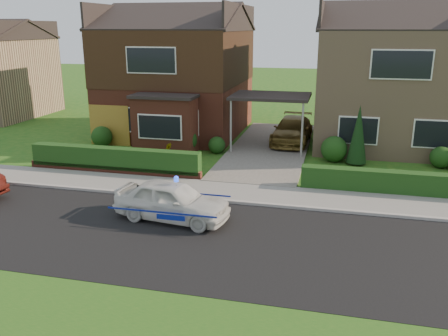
% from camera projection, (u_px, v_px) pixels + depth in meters
% --- Properties ---
extents(ground, '(120.00, 120.00, 0.00)m').
position_uv_depth(ground, '(215.00, 240.00, 13.82)').
color(ground, '#1C5516').
rests_on(ground, ground).
extents(road, '(60.00, 6.00, 0.02)m').
position_uv_depth(road, '(215.00, 240.00, 13.82)').
color(road, black).
rests_on(road, ground).
extents(kerb, '(60.00, 0.16, 0.12)m').
position_uv_depth(kerb, '(237.00, 202.00, 16.65)').
color(kerb, '#9E9993').
rests_on(kerb, ground).
extents(sidewalk, '(60.00, 2.00, 0.10)m').
position_uv_depth(sidewalk, '(243.00, 193.00, 17.63)').
color(sidewalk, slate).
rests_on(sidewalk, ground).
extents(driveway, '(3.80, 12.00, 0.12)m').
position_uv_depth(driveway, '(269.00, 148.00, 24.05)').
color(driveway, '#666059').
rests_on(driveway, ground).
extents(house_left, '(7.50, 9.53, 7.25)m').
position_uv_depth(house_left, '(178.00, 66.00, 26.97)').
color(house_left, brown).
rests_on(house_left, ground).
extents(house_right, '(7.50, 8.06, 7.25)m').
position_uv_depth(house_right, '(391.00, 73.00, 24.51)').
color(house_right, tan).
rests_on(house_right, ground).
extents(carport_link, '(3.80, 3.00, 2.77)m').
position_uv_depth(carport_link, '(271.00, 97.00, 23.26)').
color(carport_link, black).
rests_on(carport_link, ground).
extents(garage_door, '(2.20, 0.10, 2.10)m').
position_uv_depth(garage_door, '(110.00, 125.00, 24.64)').
color(garage_door, olive).
rests_on(garage_door, ground).
extents(dwarf_wall, '(7.70, 0.25, 0.36)m').
position_uv_depth(dwarf_wall, '(114.00, 170.00, 20.00)').
color(dwarf_wall, brown).
rests_on(dwarf_wall, ground).
extents(hedge_left, '(7.50, 0.55, 0.90)m').
position_uv_depth(hedge_left, '(116.00, 173.00, 20.20)').
color(hedge_left, '#103311').
rests_on(hedge_left, ground).
extents(hedge_right, '(7.50, 0.55, 0.80)m').
position_uv_depth(hedge_right, '(403.00, 195.00, 17.51)').
color(hedge_right, '#103311').
rests_on(hedge_right, ground).
extents(shrub_left_far, '(1.08, 1.08, 1.08)m').
position_uv_depth(shrub_left_far, '(102.00, 137.00, 24.42)').
color(shrub_left_far, '#103311').
rests_on(shrub_left_far, ground).
extents(shrub_left_mid, '(1.32, 1.32, 1.32)m').
position_uv_depth(shrub_left_mid, '(184.00, 140.00, 23.19)').
color(shrub_left_mid, '#103311').
rests_on(shrub_left_mid, ground).
extents(shrub_left_near, '(0.84, 0.84, 0.84)m').
position_uv_depth(shrub_left_near, '(217.00, 145.00, 23.18)').
color(shrub_left_near, '#103311').
rests_on(shrub_left_near, ground).
extents(shrub_right_near, '(1.20, 1.20, 1.20)m').
position_uv_depth(shrub_right_near, '(334.00, 149.00, 21.69)').
color(shrub_right_near, '#103311').
rests_on(shrub_right_near, ground).
extents(shrub_right_mid, '(0.96, 0.96, 0.96)m').
position_uv_depth(shrub_right_mid, '(441.00, 157.00, 20.79)').
color(shrub_right_mid, '#103311').
rests_on(shrub_right_mid, ground).
extents(conifer_a, '(0.90, 0.90, 2.60)m').
position_uv_depth(conifer_a, '(358.00, 136.00, 21.08)').
color(conifer_a, black).
rests_on(conifer_a, ground).
extents(police_car, '(3.46, 3.93, 1.45)m').
position_uv_depth(police_car, '(172.00, 201.00, 15.14)').
color(police_car, silver).
rests_on(police_car, ground).
extents(driveway_car, '(2.02, 4.55, 1.30)m').
position_uv_depth(driveway_car, '(292.00, 130.00, 24.83)').
color(driveway_car, brown).
rests_on(driveway_car, driveway).
extents(potted_plant_a, '(0.44, 0.35, 0.74)m').
position_uv_depth(potted_plant_a, '(177.00, 147.00, 23.05)').
color(potted_plant_a, gray).
rests_on(potted_plant_a, ground).
extents(potted_plant_b, '(0.59, 0.57, 0.84)m').
position_uv_depth(potted_plant_b, '(167.00, 152.00, 21.93)').
color(potted_plant_b, gray).
rests_on(potted_plant_b, ground).
extents(potted_plant_c, '(0.48, 0.48, 0.84)m').
position_uv_depth(potted_plant_c, '(193.00, 165.00, 19.85)').
color(potted_plant_c, gray).
rests_on(potted_plant_c, ground).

